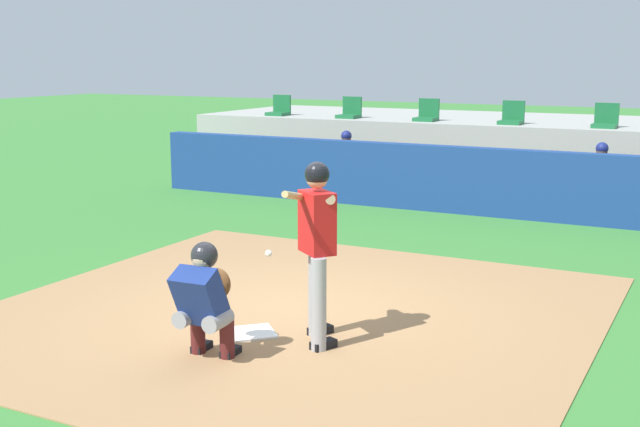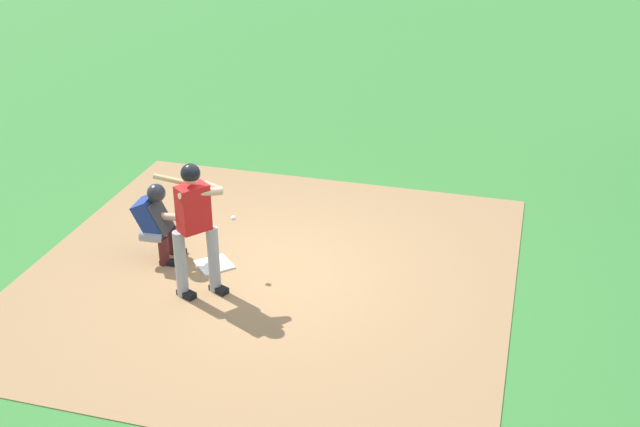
{
  "view_description": "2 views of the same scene",
  "coord_description": "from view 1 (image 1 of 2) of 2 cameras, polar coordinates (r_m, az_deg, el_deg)",
  "views": [
    {
      "loc": [
        4.22,
        -7.46,
        2.78
      ],
      "look_at": [
        0.0,
        0.7,
        1.0
      ],
      "focal_mm": 45.57,
      "sensor_mm": 36.0,
      "label": 1
    },
    {
      "loc": [
        8.79,
        3.13,
        5.51
      ],
      "look_at": [
        0.0,
        0.7,
        1.0
      ],
      "focal_mm": 45.13,
      "sensor_mm": 36.0,
      "label": 2
    }
  ],
  "objects": [
    {
      "name": "dugout_bench",
      "position": [
        15.76,
        11.43,
        1.41
      ],
      "size": [
        11.8,
        0.44,
        0.45
      ],
      "primitive_type": "cube",
      "color": "olive",
      "rests_on": "ground"
    },
    {
      "name": "catcher_crouched",
      "position": [
        7.58,
        -8.06,
        -5.8
      ],
      "size": [
        0.5,
        1.47,
        1.13
      ],
      "color": "gray",
      "rests_on": "ground"
    },
    {
      "name": "ground_plane",
      "position": [
        9.01,
        -2.06,
        -7.01
      ],
      "size": [
        80.0,
        80.0,
        0.0
      ],
      "primitive_type": "plane",
      "color": "#387A33"
    },
    {
      "name": "dirt_infield",
      "position": [
        9.01,
        -2.06,
        -6.97
      ],
      "size": [
        6.4,
        6.4,
        0.01
      ],
      "primitive_type": "cube",
      "color": "#9E754C",
      "rests_on": "ground"
    },
    {
      "name": "stadium_seat_2",
      "position": [
        17.95,
        7.52,
        6.89
      ],
      "size": [
        0.46,
        0.46,
        0.48
      ],
      "color": "#196033",
      "rests_on": "stands_platform"
    },
    {
      "name": "batter_at_plate",
      "position": [
        7.82,
        -0.23,
        -1.93
      ],
      "size": [
        0.51,
        0.91,
        1.8
      ],
      "color": "#99999E",
      "rests_on": "ground"
    },
    {
      "name": "stands_platform",
      "position": [
        18.96,
        14.34,
        4.33
      ],
      "size": [
        15.0,
        4.4,
        1.4
      ],
      "primitive_type": "cube",
      "color": "#9E9E99",
      "rests_on": "ground"
    },
    {
      "name": "stadium_seat_0",
      "position": [
        19.52,
        -2.86,
        7.3
      ],
      "size": [
        0.46,
        0.46,
        0.48
      ],
      "color": "#196033",
      "rests_on": "stands_platform"
    },
    {
      "name": "dugout_wall",
      "position": [
        14.75,
        10.41,
        2.28
      ],
      "size": [
        13.0,
        0.3,
        1.2
      ],
      "primitive_type": "cube",
      "color": "navy",
      "rests_on": "ground"
    },
    {
      "name": "dugout_player_1",
      "position": [
        15.11,
        19.0,
        2.35
      ],
      "size": [
        0.49,
        0.7,
        1.3
      ],
      "color": "#939399",
      "rests_on": "ground"
    },
    {
      "name": "home_plate",
      "position": [
        8.35,
        -4.78,
        -8.34
      ],
      "size": [
        0.62,
        0.62,
        0.02
      ],
      "primitive_type": "cube",
      "rotation": [
        0.0,
        0.0,
        0.79
      ],
      "color": "white",
      "rests_on": "dirt_infield"
    },
    {
      "name": "stadium_seat_3",
      "position": [
        17.41,
        13.32,
        6.57
      ],
      "size": [
        0.46,
        0.46,
        0.48
      ],
      "color": "#196033",
      "rests_on": "stands_platform"
    },
    {
      "name": "stadium_seat_1",
      "position": [
        18.66,
        2.12,
        7.13
      ],
      "size": [
        0.46,
        0.46,
        0.48
      ],
      "color": "#196033",
      "rests_on": "stands_platform"
    },
    {
      "name": "dugout_player_0",
      "position": [
        16.56,
        1.66,
        3.66
      ],
      "size": [
        0.49,
        0.7,
        1.3
      ],
      "color": "#939399",
      "rests_on": "ground"
    },
    {
      "name": "stadium_seat_4",
      "position": [
        17.05,
        19.41,
        6.16
      ],
      "size": [
        0.46,
        0.46,
        0.48
      ],
      "color": "#196033",
      "rests_on": "stands_platform"
    }
  ]
}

